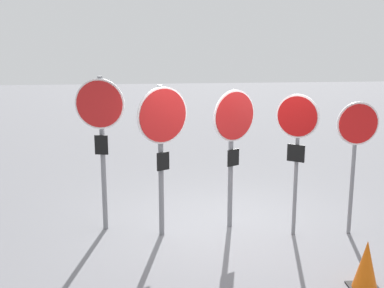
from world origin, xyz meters
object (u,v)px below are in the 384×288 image
(stop_sign_2, at_px, (233,132))
(stop_sign_4, at_px, (356,138))
(stop_sign_1, at_px, (162,132))
(stop_sign_0, at_px, (101,124))
(stop_sign_3, at_px, (297,133))
(traffic_cone_0, at_px, (366,265))

(stop_sign_2, distance_m, stop_sign_4, 1.92)
(stop_sign_1, xyz_separation_m, stop_sign_2, (1.15, 0.26, -0.08))
(stop_sign_0, height_order, stop_sign_3, stop_sign_0)
(stop_sign_3, distance_m, stop_sign_4, 0.94)
(stop_sign_2, bearing_deg, stop_sign_0, 146.79)
(stop_sign_0, bearing_deg, stop_sign_3, 2.42)
(stop_sign_0, relative_size, stop_sign_2, 1.10)
(stop_sign_3, height_order, stop_sign_4, stop_sign_3)
(stop_sign_0, distance_m, stop_sign_3, 3.08)
(stop_sign_3, relative_size, stop_sign_4, 1.06)
(stop_sign_2, height_order, stop_sign_3, stop_sign_2)
(stop_sign_2, xyz_separation_m, traffic_cone_0, (1.40, -2.21, -1.30))
(stop_sign_4, bearing_deg, stop_sign_2, 164.51)
(stop_sign_1, xyz_separation_m, traffic_cone_0, (2.55, -1.96, -1.39))
(stop_sign_0, relative_size, stop_sign_3, 1.11)
(stop_sign_3, bearing_deg, traffic_cone_0, -42.68)
(stop_sign_4, distance_m, traffic_cone_0, 2.22)
(stop_sign_0, height_order, stop_sign_4, stop_sign_0)
(stop_sign_1, bearing_deg, stop_sign_3, -34.26)
(stop_sign_0, bearing_deg, stop_sign_1, -7.20)
(stop_sign_1, bearing_deg, stop_sign_4, -33.82)
(stop_sign_3, bearing_deg, stop_sign_4, 30.04)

